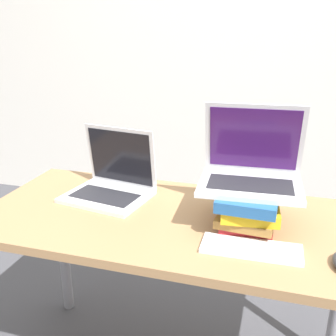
# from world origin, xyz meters

# --- Properties ---
(wall_back) EXTENTS (8.00, 0.05, 2.70)m
(wall_back) POSITION_xyz_m (0.00, 1.95, 1.35)
(wall_back) COLOR silver
(wall_back) RESTS_ON ground_plane
(desk) EXTENTS (1.37, 0.65, 0.73)m
(desk) POSITION_xyz_m (0.00, 0.32, 0.64)
(desk) COLOR #9E754C
(desk) RESTS_ON ground_plane
(laptop_left) EXTENTS (0.35, 0.30, 0.26)m
(laptop_left) POSITION_xyz_m (-0.28, 0.44, 0.78)
(laptop_left) COLOR silver
(laptop_left) RESTS_ON desk
(book_stack) EXTENTS (0.21, 0.31, 0.13)m
(book_stack) POSITION_xyz_m (0.26, 0.34, 0.80)
(book_stack) COLOR maroon
(book_stack) RESTS_ON desk
(laptop_on_books) EXTENTS (0.35, 0.28, 0.27)m
(laptop_on_books) POSITION_xyz_m (0.26, 0.38, 0.91)
(laptop_on_books) COLOR silver
(laptop_on_books) RESTS_ON book_stack
(wireless_keyboard) EXTENTS (0.30, 0.12, 0.01)m
(wireless_keyboard) POSITION_xyz_m (0.29, 0.17, 0.74)
(wireless_keyboard) COLOR white
(wireless_keyboard) RESTS_ON desk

